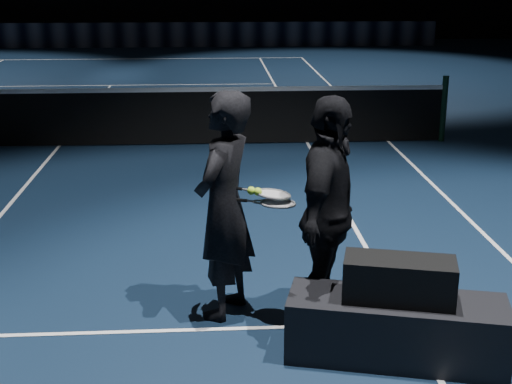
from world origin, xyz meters
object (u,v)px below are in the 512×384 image
player_b (328,216)px  player_bench (396,329)px  racket_upper (273,194)px  tennis_balls (255,189)px  racket_lower (278,203)px  racket_bag (399,280)px  player_a (224,206)px

player_b → player_bench: bearing=-119.8°
racket_upper → tennis_balls: 0.15m
racket_lower → tennis_balls: size_ratio=5.67×
racket_bag → player_a: size_ratio=0.42×
player_bench → player_a: player_a is taller
player_bench → player_a: (-1.25, 0.83, 0.71)m
player_bench → racket_bag: size_ratio=2.00×
player_b → racket_upper: (-0.41, 0.18, 0.13)m
racket_bag → tennis_balls: (-1.01, 0.75, 0.48)m
racket_bag → player_a: (-1.25, 0.83, 0.31)m
player_a → tennis_balls: 0.31m
player_b → player_a: bearing=92.4°
player_a → player_b: (0.80, -0.28, 0.00)m
player_bench → player_b: player_b is taller
racket_bag → racket_lower: size_ratio=1.18×
player_a → tennis_balls: player_a is taller
player_bench → racket_bag: racket_bag is taller
player_a → player_b: 0.85m
racket_bag → player_b: 0.77m
racket_lower → player_b: bearing=-0.0°
player_a → tennis_balls: bearing=98.5°
player_b → tennis_balls: bearing=92.0°
player_bench → player_b: (-0.45, 0.55, 0.71)m
racket_bag → tennis_balls: tennis_balls is taller
player_bench → racket_upper: racket_upper is taller
tennis_balls → player_bench: bearing=-36.7°
racket_lower → racket_upper: racket_upper is taller
player_b → racket_upper: bearing=87.4°
player_bench → racket_bag: 0.40m
racket_bag → racket_lower: bearing=154.6°
racket_bag → player_b: player_b is taller
player_a → racket_upper: (0.39, -0.09, 0.13)m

